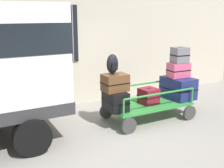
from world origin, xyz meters
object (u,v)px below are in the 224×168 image
object	(u,v)px
luggage_cart	(148,106)
suitcase_midleft_bottom	(149,96)
suitcase_center_top	(180,55)
suitcase_left_middle	(115,83)
backpack	(112,64)
suitcase_center_middle	(178,70)
suitcase_left_bottom	(115,101)
suitcase_center_bottom	(178,88)

from	to	relation	value
luggage_cart	suitcase_midleft_bottom	world-z (taller)	suitcase_midleft_bottom
suitcase_midleft_bottom	suitcase_center_top	xyz separation A→B (m)	(0.93, 0.02, 0.93)
suitcase_left_middle	backpack	world-z (taller)	backpack
suitcase_center_top	backpack	xyz separation A→B (m)	(-1.90, 0.01, -0.07)
suitcase_left_middle	backpack	distance (m)	0.42
suitcase_left_middle	suitcase_center_middle	bearing A→B (deg)	1.27
suitcase_left_bottom	suitcase_center_middle	world-z (taller)	suitcase_center_middle
suitcase_center_bottom	suitcase_center_middle	size ratio (longest dim) A/B	1.53
suitcase_midleft_bottom	suitcase_center_top	bearing A→B (deg)	1.35
suitcase_center_bottom	suitcase_left_bottom	bearing A→B (deg)	-179.05
suitcase_center_top	backpack	size ratio (longest dim) A/B	0.92
luggage_cart	suitcase_center_middle	xyz separation A→B (m)	(0.93, 0.02, 0.80)
suitcase_center_middle	suitcase_center_top	size ratio (longest dim) A/B	1.36
suitcase_center_bottom	backpack	world-z (taller)	backpack
suitcase_center_bottom	backpack	bearing A→B (deg)	179.22
suitcase_left_middle	backpack	xyz separation A→B (m)	(-0.04, 0.04, 0.42)
luggage_cart	backpack	distance (m)	1.48
suitcase_center_top	backpack	world-z (taller)	suitcase_center_top
suitcase_center_bottom	suitcase_center_middle	distance (m)	0.46
suitcase_left_bottom	suitcase_center_middle	bearing A→B (deg)	1.79
suitcase_left_middle	suitcase_center_top	size ratio (longest dim) A/B	1.39
suitcase_center_middle	suitcase_midleft_bottom	bearing A→B (deg)	-177.75
suitcase_left_middle	suitcase_midleft_bottom	xyz separation A→B (m)	(0.93, 0.00, -0.44)
backpack	suitcase_midleft_bottom	bearing A→B (deg)	-2.08
suitcase_left_bottom	suitcase_center_bottom	xyz separation A→B (m)	(1.86, 0.03, 0.05)
suitcase_left_bottom	suitcase_left_middle	xyz separation A→B (m)	(0.00, 0.02, 0.41)
suitcase_left_bottom	suitcase_center_middle	distance (m)	1.93
suitcase_center_bottom	backpack	size ratio (longest dim) A/B	1.91
suitcase_left_bottom	suitcase_left_middle	world-z (taller)	suitcase_left_middle
luggage_cart	suitcase_center_middle	distance (m)	1.23
backpack	suitcase_left_middle	bearing A→B (deg)	-43.12
suitcase_midleft_bottom	suitcase_center_bottom	xyz separation A→B (m)	(0.93, 0.01, 0.08)
suitcase_center_middle	backpack	bearing A→B (deg)	-179.97
suitcase_left_middle	suitcase_center_bottom	distance (m)	1.89
suitcase_center_top	suitcase_left_bottom	bearing A→B (deg)	-178.67
luggage_cart	suitcase_left_middle	bearing A→B (deg)	-178.77
suitcase_left_bottom	suitcase_left_middle	bearing A→B (deg)	90.00
suitcase_center_middle	suitcase_center_top	distance (m)	0.38
luggage_cart	suitcase_left_middle	xyz separation A→B (m)	(-0.93, -0.02, 0.70)
suitcase_center_bottom	suitcase_midleft_bottom	bearing A→B (deg)	-179.42
suitcase_left_bottom	backpack	bearing A→B (deg)	126.97
suitcase_midleft_bottom	suitcase_center_bottom	distance (m)	0.93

